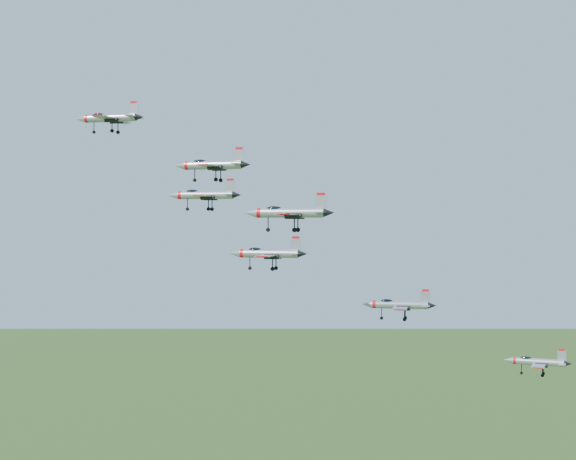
# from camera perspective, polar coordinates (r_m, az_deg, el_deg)

# --- Properties ---
(jet_lead) EXTENTS (12.95, 10.76, 3.46)m
(jet_lead) POSITION_cam_1_polar(r_m,az_deg,el_deg) (144.28, -12.64, 7.79)
(jet_lead) COLOR #959AA0
(jet_left_high) EXTENTS (12.52, 10.31, 3.35)m
(jet_left_high) POSITION_cam_1_polar(r_m,az_deg,el_deg) (132.34, -6.04, 2.50)
(jet_left_high) COLOR #959AA0
(jet_right_high) EXTENTS (10.81, 9.00, 2.89)m
(jet_right_high) POSITION_cam_1_polar(r_m,az_deg,el_deg) (107.78, -5.49, 4.63)
(jet_right_high) COLOR #959AA0
(jet_left_low) EXTENTS (13.31, 11.04, 3.55)m
(jet_left_low) POSITION_cam_1_polar(r_m,az_deg,el_deg) (131.10, -1.52, -1.67)
(jet_left_low) COLOR #959AA0
(jet_right_low) EXTENTS (13.76, 11.41, 3.67)m
(jet_right_low) POSITION_cam_1_polar(r_m,az_deg,el_deg) (118.27, -0.03, 1.25)
(jet_right_low) COLOR #959AA0
(jet_trail) EXTENTS (11.69, 9.67, 3.12)m
(jet_trail) POSITION_cam_1_polar(r_m,az_deg,el_deg) (126.51, 7.82, -5.28)
(jet_trail) COLOR #959AA0
(jet_extra) EXTENTS (10.45, 8.83, 2.82)m
(jet_extra) POSITION_cam_1_polar(r_m,az_deg,el_deg) (134.78, 17.25, -8.93)
(jet_extra) COLOR #959AA0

